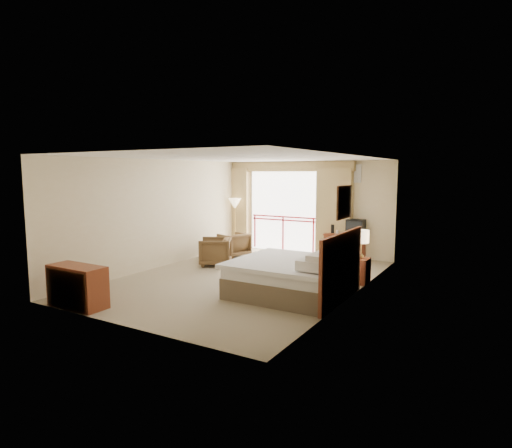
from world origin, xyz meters
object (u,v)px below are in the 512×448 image
Objects in this scene: wastebasket at (330,257)px; floor_lamp at (235,205)px; table_lamp at (361,237)px; armchair_near at (215,265)px; desk at (345,239)px; dresser at (77,286)px; side_table at (213,246)px; tv at (356,227)px; armchair_far at (234,256)px; bed at (294,276)px; nightstand at (360,271)px.

wastebasket is 0.21× the size of floor_lamp.
table_lamp is 2.21m from wastebasket.
desk is at bearing 104.70° from armchair_near.
armchair_near is 0.70× the size of dresser.
desk is 3.67m from side_table.
dresser is at bearing -30.32° from armchair_near.
tv reaches higher than side_table.
floor_lamp is at bearing 101.85° from side_table.
floor_lamp is at bearing -155.33° from tv.
tv reaches higher than desk.
wastebasket is at bearing 120.20° from armchair_far.
dresser is (-0.09, -4.04, 0.37)m from armchair_near.
bed is 4.57× the size of tv.
side_table is 4.63m from dresser.
desk is 2.31× the size of tv.
side_table is 0.49× the size of dresser.
armchair_far is at bearing -168.46° from wastebasket.
table_lamp reaches higher than tv.
dresser is (-2.70, -6.53, -0.17)m from desk.
nightstand is 1.65× the size of wastebasket.
armchair_far is (-2.67, -0.54, -0.16)m from wastebasket.
tv is at bearing 3.29° from floor_lamp.
nightstand is at bearing -90.00° from table_lamp.
desk is at bearing -168.78° from tv.
desk is at bearing 94.22° from bed.
tv is at bearing 108.44° from nightstand.
tv is 0.59× the size of armchair_near.
table_lamp reaches higher than bed.
dresser is at bearing -110.41° from desk.
floor_lamp reaches higher than desk.
armchair_near reaches higher than armchair_far.
tv is 1.42× the size of wastebasket.
wastebasket is at bearing 71.00° from dresser.
desk is 1.46× the size of armchair_far.
side_table is at bearing -157.81° from wastebasket.
bed is 3.24m from armchair_near.
armchair_far is 5.28m from dresser.
nightstand is at bearing 93.31° from armchair_far.
wastebasket is 3.18m from side_table.
side_table reaches higher than wastebasket.
bed is 3.99m from dresser.
armchair_far is 0.46× the size of floor_lamp.
armchair_far is 1.25m from armchair_near.
wastebasket is at bearing 98.32° from bed.
dresser is at bearing -93.46° from tv.
floor_lamp is at bearing 135.95° from bed.
armchair_far is at bearing -153.87° from desk.
armchair_near is at bearing 93.20° from dresser.
table_lamp is at bearing 63.83° from armchair_near.
armchair_far is 0.80m from side_table.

